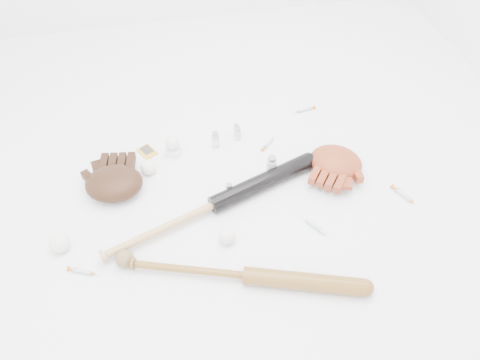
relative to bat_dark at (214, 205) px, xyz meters
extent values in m
plane|color=white|center=(0.09, 0.09, -0.04)|extent=(3.00, 3.00, 0.00)
cube|color=gold|center=(-0.24, 0.41, -0.03)|extent=(0.10, 0.11, 0.01)
cube|color=white|center=(-0.12, 0.37, -0.02)|extent=(0.08, 0.08, 0.04)
sphere|color=white|center=(-0.12, 0.37, 0.03)|extent=(0.06, 0.06, 0.06)
sphere|color=white|center=(-0.61, -0.06, 0.00)|extent=(0.08, 0.08, 0.08)
sphere|color=white|center=(-0.24, 0.27, 0.00)|extent=(0.07, 0.07, 0.07)
sphere|color=white|center=(0.02, -0.16, 0.00)|extent=(0.07, 0.07, 0.07)
sphere|color=brown|center=(-0.37, -0.18, 0.00)|extent=(0.07, 0.07, 0.07)
cylinder|color=#B6BFC7|center=(0.19, 0.40, 0.00)|extent=(0.03, 0.03, 0.07)
cylinder|color=#B6BFC7|center=(0.18, 0.43, 0.00)|extent=(0.03, 0.03, 0.07)
cylinder|color=#B6BFC7|center=(0.07, 0.38, 0.01)|extent=(0.03, 0.03, 0.09)
cylinder|color=#B6BFC7|center=(0.28, 0.15, 0.02)|extent=(0.04, 0.04, 0.11)
cylinder|color=#B6BFC7|center=(0.07, 0.06, 0.00)|extent=(0.03, 0.03, 0.08)
camera|label=1|loc=(-0.16, -1.20, 1.47)|focal=35.00mm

